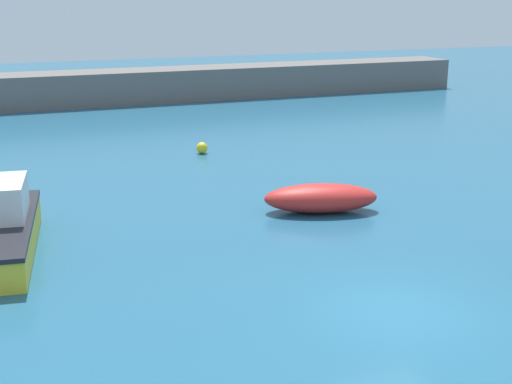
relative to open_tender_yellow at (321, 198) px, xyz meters
The scene contains 4 objects.
ground_plane 7.25m from the open_tender_yellow, 103.20° to the right, with size 120.00×120.00×0.20m, color #235B7A.
harbor_breakwater 24.73m from the open_tender_yellow, 93.82° to the left, with size 46.37×3.19×1.97m, color #66605B.
open_tender_yellow is the anchor object (origin of this frame).
mooring_buoy_yellow 9.34m from the open_tender_yellow, 96.12° to the left, with size 0.48×0.48×0.48m, color yellow.
Camera 1 is at (-8.08, -12.11, 6.73)m, focal length 50.00 mm.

